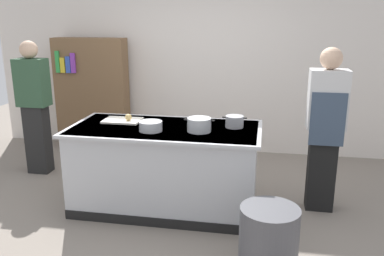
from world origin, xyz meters
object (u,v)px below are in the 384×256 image
at_px(mixing_bowl, 151,126).
at_px(bookshelf, 92,95).
at_px(stock_pot, 199,125).
at_px(trash_bin, 269,241).
at_px(person_chef, 325,127).
at_px(onion, 128,117).
at_px(sauce_pan, 235,122).
at_px(person_guest, 35,105).

xyz_separation_m(mixing_bowl, bookshelf, (-1.49, 1.96, -0.10)).
distance_m(stock_pot, mixing_bowl, 0.49).
bearing_deg(trash_bin, stock_pot, 128.41).
xyz_separation_m(mixing_bowl, person_chef, (1.73, 0.42, -0.04)).
bearing_deg(stock_pot, bookshelf, 136.16).
bearing_deg(stock_pot, person_chef, 15.75).
xyz_separation_m(onion, stock_pot, (0.81, -0.22, 0.01)).
bearing_deg(sauce_pan, stock_pot, -146.34).
height_order(sauce_pan, mixing_bowl, sauce_pan).
bearing_deg(mixing_bowl, onion, 139.04).
relative_size(mixing_bowl, trash_bin, 0.41).
relative_size(stock_pot, sauce_pan, 1.20).
bearing_deg(stock_pot, onion, 164.80).
relative_size(sauce_pan, trash_bin, 0.45).
height_order(sauce_pan, person_guest, person_guest).
distance_m(stock_pot, bookshelf, 2.73).
bearing_deg(mixing_bowl, sauce_pan, 19.54).
bearing_deg(onion, stock_pot, -15.20).
distance_m(stock_pot, person_guest, 2.41).
xyz_separation_m(onion, person_guest, (-1.46, 0.58, -0.04)).
relative_size(mixing_bowl, bookshelf, 0.14).
bearing_deg(person_guest, stock_pot, 87.41).
height_order(onion, stock_pot, stock_pot).
height_order(mixing_bowl, bookshelf, bookshelf).
bearing_deg(bookshelf, person_guest, -105.68).
height_order(stock_pot, mixing_bowl, stock_pot).
relative_size(stock_pot, bookshelf, 0.18).
relative_size(onion, person_guest, 0.04).
bearing_deg(trash_bin, person_guest, 150.34).
height_order(onion, trash_bin, onion).
height_order(trash_bin, person_chef, person_chef).
bearing_deg(stock_pot, trash_bin, -51.59).
bearing_deg(person_chef, onion, 102.48).
distance_m(onion, stock_pot, 0.84).
xyz_separation_m(onion, person_chef, (2.06, 0.13, -0.04)).
relative_size(mixing_bowl, person_chef, 0.14).
xyz_separation_m(stock_pot, sauce_pan, (0.33, 0.22, -0.01)).
xyz_separation_m(trash_bin, person_chef, (0.54, 1.25, 0.63)).
height_order(person_guest, bookshelf, person_guest).
bearing_deg(sauce_pan, mixing_bowl, -160.46).
distance_m(sauce_pan, trash_bin, 1.36).
xyz_separation_m(stock_pot, mixing_bowl, (-0.48, -0.07, -0.02)).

